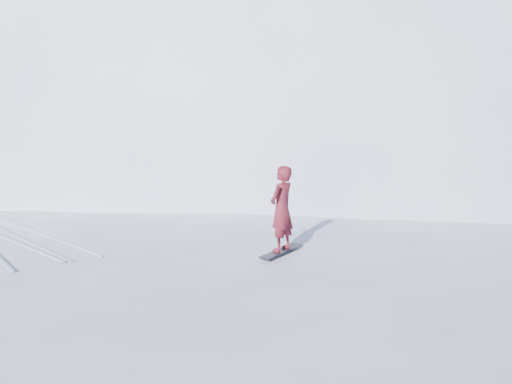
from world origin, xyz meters
The scene contains 7 objects.
near_ridge centered at (1.00, 3.00, 0.00)m, with size 36.00×28.00×4.80m, color white.
summit_peak centered at (22.00, 26.00, 0.00)m, with size 60.00×56.00×56.00m, color white.
peak_shoulder centered at (10.00, 20.00, 0.00)m, with size 28.00×24.00×18.00m, color white.
wind_bumps centered at (-0.56, 2.12, 0.00)m, with size 16.00×14.40×1.00m.
snowboard centered at (2.91, 0.35, 2.41)m, with size 1.32×0.25×0.02m, color black.
snowboarder centered at (2.91, 0.35, 3.31)m, with size 0.65×0.42×1.77m, color maroon.
board_tracks centered at (-1.73, 4.87, 2.42)m, with size 2.33×5.99×0.04m.
Camera 1 is at (-3.54, -9.07, 5.73)m, focal length 40.00 mm.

